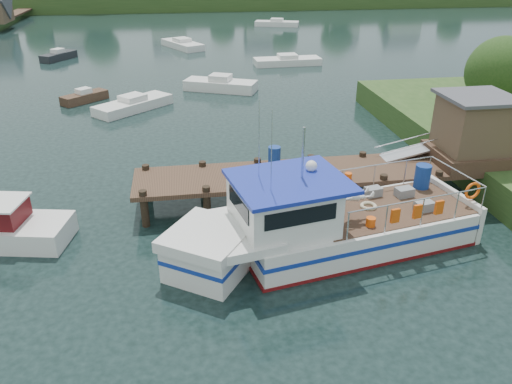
{
  "coord_description": "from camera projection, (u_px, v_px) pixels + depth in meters",
  "views": [
    {
      "loc": [
        -3.77,
        -19.41,
        10.24
      ],
      "look_at": [
        -1.0,
        -1.5,
        1.3
      ],
      "focal_mm": 35.0,
      "sensor_mm": 36.0,
      "label": 1
    }
  ],
  "objects": [
    {
      "name": "moored_e",
      "position": [
        59.0,
        56.0,
        49.98
      ],
      "size": [
        3.24,
        4.03,
        1.08
      ],
      "rotation": [
        0.0,
        0.0,
        -0.39
      ],
      "color": "black",
      "rests_on": "ground"
    },
    {
      "name": "moored_far",
      "position": [
        277.0,
        23.0,
        71.19
      ],
      "size": [
        6.5,
        3.92,
        1.05
      ],
      "rotation": [
        0.0,
        0.0,
        -0.06
      ],
      "color": "silver",
      "rests_on": "ground"
    },
    {
      "name": "moored_c",
      "position": [
        287.0,
        61.0,
        47.87
      ],
      "size": [
        6.41,
        2.36,
        1.0
      ],
      "rotation": [
        0.0,
        0.0,
        -0.14
      ],
      "color": "silver",
      "rests_on": "ground"
    },
    {
      "name": "moored_d",
      "position": [
        182.0,
        44.0,
        55.84
      ],
      "size": [
        4.83,
        6.68,
        1.09
      ],
      "rotation": [
        0.0,
        0.0,
        -0.05
      ],
      "color": "silver",
      "rests_on": "ground"
    },
    {
      "name": "moored_a",
      "position": [
        133.0,
        104.0,
        34.65
      ],
      "size": [
        5.48,
        5.24,
        1.04
      ],
      "rotation": [
        0.0,
        0.0,
        0.39
      ],
      "color": "silver",
      "rests_on": "ground"
    },
    {
      "name": "dock",
      "position": [
        418.0,
        147.0,
        22.16
      ],
      "size": [
        16.6,
        3.0,
        4.78
      ],
      "color": "#462F21",
      "rests_on": "ground"
    },
    {
      "name": "moored_rowboat",
      "position": [
        84.0,
        97.0,
        36.44
      ],
      "size": [
        3.31,
        3.16,
        0.99
      ],
      "rotation": [
        0.0,
        0.0,
        0.22
      ],
      "color": "#462F21",
      "rests_on": "ground"
    },
    {
      "name": "lobster_boat",
      "position": [
        320.0,
        226.0,
        18.23
      ],
      "size": [
        12.3,
        5.47,
        5.88
      ],
      "rotation": [
        0.0,
        0.0,
        0.19
      ],
      "color": "silver",
      "rests_on": "ground"
    },
    {
      "name": "moored_b",
      "position": [
        221.0,
        85.0,
        39.26
      ],
      "size": [
        5.92,
        4.06,
        1.24
      ],
      "rotation": [
        0.0,
        0.0,
        0.19
      ],
      "color": "silver",
      "rests_on": "ground"
    },
    {
      "name": "ground_plane",
      "position": [
        273.0,
        202.0,
        22.25
      ],
      "size": [
        160.0,
        160.0,
        0.0
      ],
      "primitive_type": "plane",
      "color": "black"
    }
  ]
}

